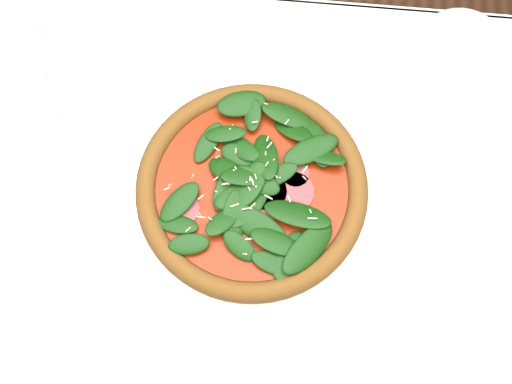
# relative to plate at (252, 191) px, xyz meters

# --- Properties ---
(ground) EXTENTS (6.00, 6.00, 0.00)m
(ground) POSITION_rel_plate_xyz_m (0.03, -0.05, -0.76)
(ground) COLOR brown
(ground) RESTS_ON ground
(dining_table) EXTENTS (1.21, 0.81, 0.75)m
(dining_table) POSITION_rel_plate_xyz_m (0.03, -0.05, -0.11)
(dining_table) COLOR silver
(dining_table) RESTS_ON ground
(plate) EXTENTS (0.38, 0.38, 0.02)m
(plate) POSITION_rel_plate_xyz_m (0.00, 0.00, 0.00)
(plate) COLOR white
(plate) RESTS_ON dining_table
(pizza) EXTENTS (0.37, 0.37, 0.04)m
(pizza) POSITION_rel_plate_xyz_m (-0.00, 0.00, 0.02)
(pizza) COLOR brown
(pizza) RESTS_ON plate
(wine_glass) EXTENTS (0.09, 0.09, 0.22)m
(wine_glass) POSITION_rel_plate_xyz_m (-0.30, 0.09, 0.15)
(wine_glass) COLOR white
(wine_glass) RESTS_ON dining_table
(saucer_far) EXTENTS (0.13, 0.13, 0.01)m
(saucer_far) POSITION_rel_plate_xyz_m (0.32, 0.29, -0.00)
(saucer_far) COLOR white
(saucer_far) RESTS_ON dining_table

